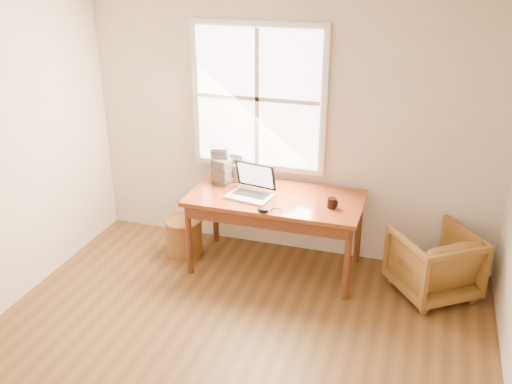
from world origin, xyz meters
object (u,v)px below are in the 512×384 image
wicker_stool (184,237)px  armchair (434,263)px  laptop (250,184)px  desk (276,198)px  cd_stack_a (238,165)px  coffee_mug (332,203)px

wicker_stool → armchair: bearing=-0.0°
armchair → laptop: size_ratio=1.75×
laptop → wicker_stool: bearing=-176.5°
desk → armchair: (1.46, -0.00, -0.43)m
wicker_stool → cd_stack_a: cd_stack_a is taller
cd_stack_a → laptop: bearing=-59.1°
desk → armchair: size_ratio=2.41×
desk → laptop: laptop is taller
wicker_stool → coffee_mug: coffee_mug is taller
laptop → coffee_mug: laptop is taller
wicker_stool → cd_stack_a: 0.91m
armchair → wicker_stool: size_ratio=1.84×
armchair → laptop: laptop is taller
desk → wicker_stool: size_ratio=4.43×
wicker_stool → laptop: bearing=-7.4°
laptop → cd_stack_a: 0.50m
desk → armchair: desk is taller
desk → laptop: 0.29m
armchair → cd_stack_a: bearing=-45.7°
desk → coffee_mug: size_ratio=17.38×
armchair → wicker_stool: armchair is taller
desk → wicker_stool: (-0.95, 0.00, -0.55)m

